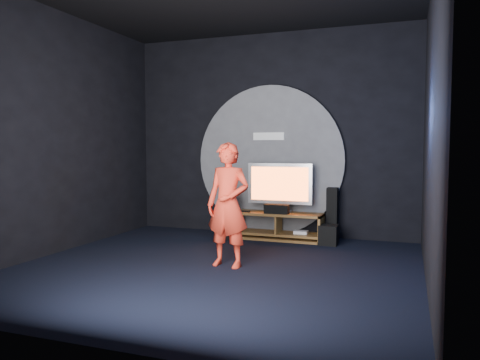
% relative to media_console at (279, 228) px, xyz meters
% --- Properties ---
extents(floor, '(5.00, 5.00, 0.00)m').
position_rel_media_console_xyz_m(floor, '(-0.28, -2.05, -0.19)').
color(floor, black).
rests_on(floor, ground).
extents(back_wall, '(5.00, 0.04, 3.50)m').
position_rel_media_console_xyz_m(back_wall, '(-0.28, 0.45, 1.56)').
color(back_wall, black).
rests_on(back_wall, ground).
extents(front_wall, '(5.00, 0.04, 3.50)m').
position_rel_media_console_xyz_m(front_wall, '(-0.28, -4.55, 1.56)').
color(front_wall, black).
rests_on(front_wall, ground).
extents(left_wall, '(0.04, 5.00, 3.50)m').
position_rel_media_console_xyz_m(left_wall, '(-2.78, -2.05, 1.56)').
color(left_wall, black).
rests_on(left_wall, ground).
extents(right_wall, '(0.04, 5.00, 3.50)m').
position_rel_media_console_xyz_m(right_wall, '(2.22, -2.05, 1.56)').
color(right_wall, black).
rests_on(right_wall, ground).
extents(wall_disc_panel, '(2.60, 0.11, 2.60)m').
position_rel_media_console_xyz_m(wall_disc_panel, '(-0.28, 0.39, 1.11)').
color(wall_disc_panel, '#515156').
rests_on(wall_disc_panel, ground).
extents(media_console, '(1.46, 0.45, 0.45)m').
position_rel_media_console_xyz_m(media_console, '(0.00, 0.00, 0.00)').
color(media_console, brown).
rests_on(media_console, ground).
extents(tv, '(1.09, 0.22, 0.81)m').
position_rel_media_console_xyz_m(tv, '(-0.01, 0.07, 0.70)').
color(tv, '#ABABB3').
rests_on(tv, media_console).
extents(center_speaker, '(0.40, 0.15, 0.15)m').
position_rel_media_console_xyz_m(center_speaker, '(-0.01, -0.12, 0.33)').
color(center_speaker, black).
rests_on(center_speaker, media_console).
extents(remote, '(0.18, 0.05, 0.02)m').
position_rel_media_console_xyz_m(remote, '(-0.55, -0.12, 0.27)').
color(remote, black).
rests_on(remote, media_console).
extents(tower_speaker_left, '(0.17, 0.19, 0.87)m').
position_rel_media_console_xyz_m(tower_speaker_left, '(-0.80, -0.27, 0.24)').
color(tower_speaker_left, black).
rests_on(tower_speaker_left, ground).
extents(tower_speaker_right, '(0.17, 0.19, 0.87)m').
position_rel_media_console_xyz_m(tower_speaker_right, '(0.84, 0.25, 0.24)').
color(tower_speaker_right, black).
rests_on(tower_speaker_right, ground).
extents(subwoofer, '(0.28, 0.28, 0.31)m').
position_rel_media_console_xyz_m(subwoofer, '(0.84, -0.14, -0.04)').
color(subwoofer, black).
rests_on(subwoofer, ground).
extents(player, '(0.62, 0.44, 1.59)m').
position_rel_media_console_xyz_m(player, '(-0.16, -1.92, 0.60)').
color(player, red).
rests_on(player, ground).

